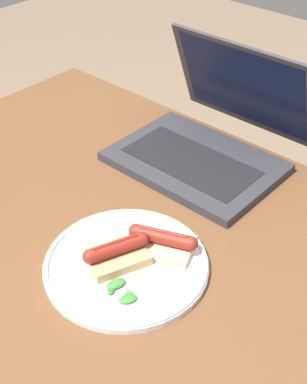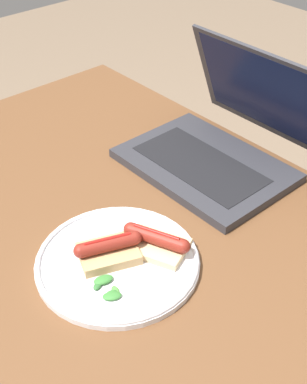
# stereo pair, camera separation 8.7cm
# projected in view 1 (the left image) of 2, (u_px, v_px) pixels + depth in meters

# --- Properties ---
(desk) EXTENTS (1.16, 0.76, 0.71)m
(desk) POSITION_uv_depth(u_px,v_px,m) (134.00, 264.00, 0.98)
(desk) COLOR brown
(desk) RESTS_ON ground_plane
(laptop) EXTENTS (0.33, 0.31, 0.22)m
(laptop) POSITION_uv_depth(u_px,v_px,m) (209.00, 140.00, 1.09)
(laptop) COLOR #2D2D33
(laptop) RESTS_ON desk
(plate) EXTENTS (0.26, 0.26, 0.02)m
(plate) POSITION_uv_depth(u_px,v_px,m) (126.00, 264.00, 0.85)
(plate) COLOR silver
(plate) RESTS_ON desk
(sausage_toast_left) EXTENTS (0.10, 0.11, 0.04)m
(sausage_toast_left) POSITION_uv_depth(u_px,v_px,m) (116.00, 253.00, 0.84)
(sausage_toast_left) COLOR tan
(sausage_toast_left) RESTS_ON plate
(sausage_toast_middle) EXTENTS (0.12, 0.10, 0.04)m
(sausage_toast_middle) POSITION_uv_depth(u_px,v_px,m) (163.00, 241.00, 0.87)
(sausage_toast_middle) COLOR #D6B784
(sausage_toast_middle) RESTS_ON plate
(salad_pile) EXTENTS (0.06, 0.04, 0.01)m
(salad_pile) POSITION_uv_depth(u_px,v_px,m) (121.00, 291.00, 0.80)
(salad_pile) COLOR #387A33
(salad_pile) RESTS_ON plate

